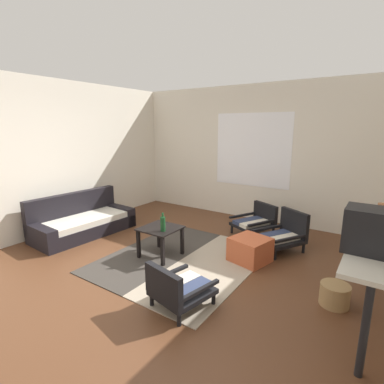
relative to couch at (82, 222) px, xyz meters
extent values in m
plane|color=#56331E|center=(2.11, -0.45, -0.22)|extent=(7.80, 7.80, 0.00)
cube|color=silver|center=(2.11, 2.61, 1.13)|extent=(5.60, 0.12, 2.70)
cube|color=white|center=(2.11, 2.55, 1.21)|extent=(1.58, 0.01, 1.46)
cube|color=silver|center=(-0.55, -0.15, 1.13)|extent=(0.12, 6.60, 2.70)
cube|color=#38332D|center=(1.61, 0.14, -0.21)|extent=(0.99, 2.31, 0.01)
cube|color=gray|center=(2.61, 0.14, -0.21)|extent=(0.99, 2.31, 0.01)
cube|color=black|center=(0.07, 0.00, -0.10)|extent=(0.86, 1.76, 0.23)
cube|color=beige|center=(0.10, -0.01, 0.06)|extent=(0.75, 1.58, 0.10)
cube|color=black|center=(-0.25, 0.01, 0.20)|extent=(0.24, 1.73, 0.60)
cube|color=black|center=(0.11, 0.77, -0.04)|extent=(0.77, 0.22, 0.36)
cube|color=black|center=(0.02, -0.77, -0.04)|extent=(0.77, 0.22, 0.36)
cube|color=black|center=(1.78, 0.06, 0.22)|extent=(0.53, 0.54, 0.02)
cube|color=black|center=(1.55, 0.29, 0.00)|extent=(0.04, 0.04, 0.43)
cube|color=black|center=(2.01, 0.29, 0.00)|extent=(0.04, 0.04, 0.43)
cube|color=black|center=(1.55, -0.17, 0.00)|extent=(0.04, 0.04, 0.43)
cube|color=black|center=(2.01, -0.17, 0.00)|extent=(0.04, 0.04, 0.43)
cylinder|color=black|center=(2.63, 1.32, -0.14)|extent=(0.04, 0.04, 0.15)
cylinder|color=black|center=(2.21, 1.53, -0.14)|extent=(0.04, 0.04, 0.15)
cylinder|color=black|center=(2.88, 1.82, -0.14)|extent=(0.04, 0.04, 0.15)
cylinder|color=black|center=(2.46, 2.03, -0.14)|extent=(0.04, 0.04, 0.15)
cube|color=black|center=(2.55, 1.68, -0.04)|extent=(0.77, 0.81, 0.05)
cube|color=beige|center=(2.62, 1.62, 0.01)|extent=(0.42, 0.60, 0.06)
cube|color=#2D3856|center=(2.45, 1.70, 0.01)|extent=(0.42, 0.60, 0.06)
cube|color=black|center=(2.67, 1.93, 0.15)|extent=(0.52, 0.31, 0.33)
cube|color=black|center=(2.77, 1.56, 0.07)|extent=(0.32, 0.59, 0.04)
cube|color=black|center=(2.32, 1.79, 0.07)|extent=(0.32, 0.59, 0.04)
cylinder|color=black|center=(2.60, -0.46, -0.15)|extent=(0.04, 0.04, 0.14)
cylinder|color=black|center=(3.03, -0.56, -0.15)|extent=(0.04, 0.04, 0.14)
cylinder|color=black|center=(2.50, -0.95, -0.15)|extent=(0.04, 0.04, 0.14)
cylinder|color=black|center=(2.93, -1.04, -0.15)|extent=(0.04, 0.04, 0.14)
cube|color=black|center=(2.77, -0.75, -0.06)|extent=(0.63, 0.67, 0.05)
cube|color=silver|center=(2.68, -0.72, 0.00)|extent=(0.28, 0.54, 0.06)
cube|color=#2D3856|center=(2.86, -0.75, 0.00)|extent=(0.28, 0.54, 0.06)
cube|color=black|center=(2.71, -1.01, 0.13)|extent=(0.53, 0.18, 0.32)
cube|color=black|center=(2.53, -0.70, 0.06)|extent=(0.16, 0.57, 0.04)
cube|color=black|center=(3.00, -0.80, 0.06)|extent=(0.16, 0.57, 0.04)
cylinder|color=black|center=(3.22, 0.89, -0.14)|extent=(0.04, 0.04, 0.15)
cylinder|color=black|center=(2.82, 1.12, -0.14)|extent=(0.04, 0.04, 0.15)
cylinder|color=black|center=(3.50, 1.37, -0.14)|extent=(0.04, 0.04, 0.15)
cylinder|color=black|center=(3.10, 1.60, -0.14)|extent=(0.04, 0.04, 0.15)
cube|color=black|center=(3.16, 1.24, -0.04)|extent=(0.79, 0.82, 0.05)
cube|color=beige|center=(3.24, 1.18, 0.01)|extent=(0.44, 0.59, 0.06)
cube|color=#2D3856|center=(3.07, 1.27, 0.01)|extent=(0.44, 0.59, 0.06)
cube|color=black|center=(3.31, 1.49, 0.19)|extent=(0.51, 0.33, 0.41)
cube|color=black|center=(3.38, 1.12, 0.07)|extent=(0.36, 0.57, 0.04)
cube|color=black|center=(2.95, 1.37, 0.07)|extent=(0.36, 0.57, 0.04)
cube|color=#BC5633|center=(2.94, 0.64, -0.04)|extent=(0.58, 0.58, 0.35)
cube|color=beige|center=(4.43, 0.03, 0.59)|extent=(0.46, 1.63, 0.04)
cylinder|color=black|center=(4.43, -0.73, 0.18)|extent=(0.06, 0.06, 0.79)
cylinder|color=black|center=(4.43, 0.78, 0.18)|extent=(0.06, 0.06, 0.79)
cube|color=black|center=(4.43, -0.22, 0.80)|extent=(0.53, 0.33, 0.39)
cube|color=black|center=(4.17, -0.22, 0.82)|extent=(0.01, 0.25, 0.27)
cylinder|color=#935B38|center=(4.43, 0.45, 0.70)|extent=(0.21, 0.21, 0.19)
cylinder|color=#935B38|center=(4.43, 0.45, 0.85)|extent=(0.09, 0.09, 0.11)
cylinder|color=#194723|center=(1.90, -0.03, 0.33)|extent=(0.07, 0.07, 0.21)
cylinder|color=#194723|center=(1.90, -0.03, 0.47)|extent=(0.03, 0.03, 0.06)
cylinder|color=#9E7A4C|center=(4.12, 0.17, -0.10)|extent=(0.31, 0.31, 0.24)
camera|label=1|loc=(4.43, -3.03, 1.67)|focal=27.38mm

